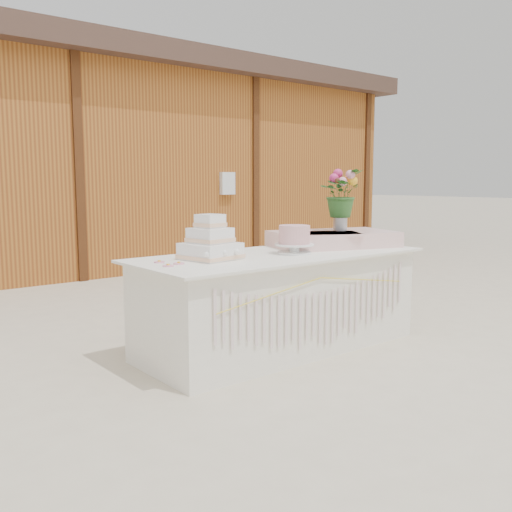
# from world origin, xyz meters

# --- Properties ---
(ground) EXTENTS (80.00, 80.00, 0.00)m
(ground) POSITION_xyz_m (0.00, 0.00, 0.00)
(ground) COLOR beige
(ground) RESTS_ON ground
(barn) EXTENTS (12.60, 4.60, 3.30)m
(barn) POSITION_xyz_m (-0.01, 5.99, 1.68)
(barn) COLOR #9C5F20
(barn) RESTS_ON ground
(cake_table) EXTENTS (2.40, 1.00, 0.77)m
(cake_table) POSITION_xyz_m (0.00, -0.00, 0.39)
(cake_table) COLOR white
(cake_table) RESTS_ON ground
(wedding_cake) EXTENTS (0.42, 0.42, 0.33)m
(wedding_cake) POSITION_xyz_m (-0.62, 0.07, 0.88)
(wedding_cake) COLOR white
(wedding_cake) RESTS_ON cake_table
(pink_cake_stand) EXTENTS (0.31, 0.31, 0.23)m
(pink_cake_stand) POSITION_xyz_m (0.08, -0.08, 0.90)
(pink_cake_stand) COLOR white
(pink_cake_stand) RESTS_ON cake_table
(satin_runner) EXTENTS (1.19, 0.89, 0.13)m
(satin_runner) POSITION_xyz_m (0.70, 0.08, 0.84)
(satin_runner) COLOR beige
(satin_runner) RESTS_ON cake_table
(flower_vase) EXTENTS (0.12, 0.12, 0.17)m
(flower_vase) POSITION_xyz_m (0.80, 0.09, 0.99)
(flower_vase) COLOR silver
(flower_vase) RESTS_ON satin_runner
(bouquet) EXTENTS (0.45, 0.41, 0.42)m
(bouquet) POSITION_xyz_m (0.80, 0.09, 1.28)
(bouquet) COLOR #2F6127
(bouquet) RESTS_ON flower_vase
(loose_flowers) EXTENTS (0.25, 0.40, 0.02)m
(loose_flowers) POSITION_xyz_m (-0.98, 0.04, 0.78)
(loose_flowers) COLOR pink
(loose_flowers) RESTS_ON cake_table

